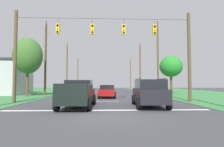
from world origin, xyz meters
name	(u,v)px	position (x,y,z in m)	size (l,w,h in m)	color
ground_plane	(108,116)	(0.00, 0.00, 0.00)	(120.00, 120.00, 0.00)	#3D3D42
shoulder_grass_right	(217,96)	(15.01, 15.00, 0.01)	(16.00, 80.00, 0.03)	#397D41
stop_bar_stripe	(107,110)	(0.00, 2.26, 0.00)	(13.31, 0.45, 0.01)	white
lane_dash_0	(106,101)	(0.00, 8.26, 0.00)	(0.15, 2.50, 0.01)	white
lane_dash_1	(106,96)	(0.00, 16.20, 0.00)	(0.15, 2.50, 0.01)	white
lane_dash_2	(105,93)	(0.00, 21.89, 0.00)	(0.15, 2.50, 0.01)	white
overhead_signal_span	(104,52)	(-0.17, 7.31, 4.62)	(16.24, 0.31, 8.34)	brown
pickup_truck	(78,94)	(-2.07, 3.85, 0.97)	(2.40, 5.45, 1.95)	black
suv_black	(149,92)	(3.11, 3.83, 1.06)	(2.43, 4.90, 2.05)	black
distant_car_crossing_white	(81,89)	(-4.09, 22.39, 0.79)	(2.09, 4.34, 1.52)	silver
distant_car_oncoming	(107,91)	(0.20, 12.75, 0.79)	(2.26, 4.42, 1.52)	maroon
utility_pole_mid_right	(158,58)	(7.91, 18.24, 5.48)	(0.27, 1.76, 11.22)	brown
utility_pole_far_right	(140,67)	(8.26, 34.26, 5.45)	(0.34, 1.70, 11.27)	brown
utility_pole_near_left	(130,74)	(8.30, 51.36, 4.73)	(0.30, 1.65, 9.74)	brown
utility_pole_far_left	(46,58)	(-8.72, 17.77, 5.42)	(0.30, 1.86, 10.85)	brown
utility_pole_distant_right	(67,67)	(-8.83, 34.09, 5.52)	(0.32, 1.99, 11.29)	brown
utility_pole_distant_left	(78,73)	(-8.63, 50.59, 5.00)	(0.28, 1.73, 10.04)	brown
tree_roadside_right	(171,67)	(10.34, 19.48, 4.35)	(3.55, 3.55, 6.03)	brown
tree_roadside_far_right	(28,56)	(-10.23, 15.22, 5.29)	(3.75, 3.75, 7.66)	brown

